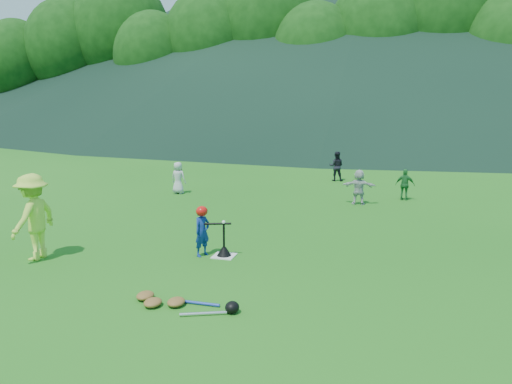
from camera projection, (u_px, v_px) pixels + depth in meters
ground at (224, 256)px, 10.42m from camera, size 120.00×120.00×0.00m
home_plate at (224, 256)px, 10.42m from camera, size 0.45×0.45×0.02m
baseball at (224, 222)px, 10.28m from camera, size 0.08×0.08×0.08m
batter_child at (202, 232)px, 10.37m from camera, size 0.39×0.45×1.04m
adult_coach at (33, 217)px, 10.11m from camera, size 0.67×1.15×1.77m
fielder_a at (178, 178)px, 16.95m from camera, size 0.57×0.42×1.08m
fielder_b at (336, 166)px, 19.43m from camera, size 0.58×0.47×1.15m
fielder_c at (405, 185)px, 15.87m from camera, size 0.61×0.29×1.01m
fielder_d at (359, 187)px, 15.26m from camera, size 1.02×0.38×1.09m
batting_tee at (224, 250)px, 10.40m from camera, size 0.30×0.30×0.68m
batter_gear at (203, 212)px, 10.29m from camera, size 0.73×0.26×0.40m
equipment_pile at (176, 302)px, 7.97m from camera, size 1.80×0.65×0.19m
outfield_fence at (348, 131)px, 36.77m from camera, size 70.07×0.08×1.33m
tree_line at (361, 34)px, 40.78m from camera, size 70.04×11.40×14.82m
distant_hills at (335, 26)px, 86.91m from camera, size 155.00×140.00×32.00m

